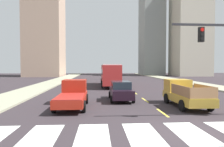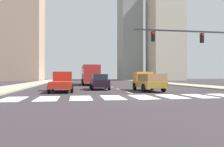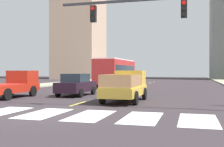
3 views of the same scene
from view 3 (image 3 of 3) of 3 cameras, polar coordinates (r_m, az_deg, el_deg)
ground_plane at (r=13.43m, az=-13.36°, el=-7.77°), size 160.00×160.00×0.00m
sidewalk_left at (r=35.23m, az=-16.99°, el=-2.52°), size 3.95×110.00×0.15m
crosswalk_stripe_3 at (r=14.64m, az=-21.09°, el=-7.09°), size 1.48×3.28×0.01m
crosswalk_stripe_4 at (r=13.43m, az=-13.36°, el=-7.76°), size 1.48×3.28×0.01m
crosswalk_stripe_5 at (r=12.51m, az=-4.29°, el=-8.35°), size 1.48×3.28×0.01m
crosswalk_stripe_6 at (r=11.95m, az=5.96°, el=-8.78°), size 1.48×3.28×0.01m
crosswalk_stripe_7 at (r=11.79m, az=16.86°, el=-8.93°), size 1.48×3.28×0.01m
lane_dash_0 at (r=17.01m, az=-6.78°, el=-6.00°), size 0.16×2.40×0.01m
lane_dash_1 at (r=21.69m, az=-1.72°, el=-4.58°), size 0.16×2.40×0.01m
lane_dash_2 at (r=26.49m, az=1.51°, el=-3.65°), size 0.16×2.40×0.01m
lane_dash_3 at (r=31.35m, az=3.74°, el=-3.00°), size 0.16×2.40×0.01m
lane_dash_4 at (r=36.25m, az=5.37°, el=-2.53°), size 0.16×2.40×0.01m
lane_dash_5 at (r=41.18m, az=6.62°, el=-2.16°), size 0.16×2.40×0.01m
lane_dash_6 at (r=46.12m, az=7.59°, el=-1.88°), size 0.16×2.40×0.01m
lane_dash_7 at (r=51.07m, az=8.38°, el=-1.64°), size 0.16×2.40×0.01m
pickup_stakebed at (r=18.34m, az=2.90°, el=-2.60°), size 2.18×5.20×1.96m
pickup_dark at (r=22.10m, az=-19.13°, el=-2.13°), size 2.18×5.20×1.96m
city_bus at (r=34.69m, az=0.84°, el=0.56°), size 2.72×10.80×3.32m
sedan_near_left at (r=22.35m, az=-7.15°, el=-2.23°), size 2.02×4.40×1.72m
traffic_signal_gantry at (r=14.03m, az=19.54°, el=10.14°), size 11.33×0.27×6.00m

